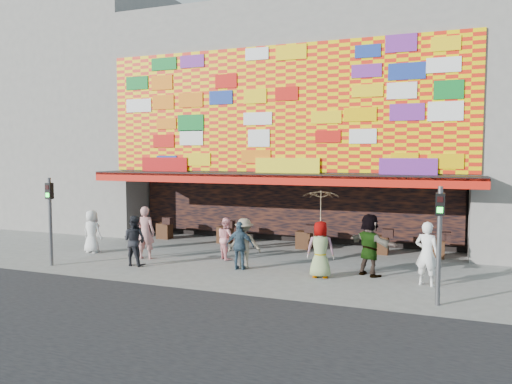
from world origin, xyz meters
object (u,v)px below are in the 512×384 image
(ped_f, at_px, (370,245))
(ped_a, at_px, (92,231))
(parasol, at_px, (321,206))
(signal_right, at_px, (439,232))
(signal_left, at_px, (50,211))
(ped_c, at_px, (134,241))
(ped_b, at_px, (145,233))
(ped_d, at_px, (244,243))
(ped_e, at_px, (240,246))
(ped_h, at_px, (427,254))
(ped_i, at_px, (226,238))
(ped_g, at_px, (320,249))

(ped_f, bearing_deg, ped_a, 33.59)
(ped_f, xyz_separation_m, parasol, (-1.37, -0.79, 1.23))
(signal_right, bearing_deg, ped_a, 169.58)
(ped_f, bearing_deg, signal_left, 46.18)
(ped_c, xyz_separation_m, ped_f, (7.69, 1.44, 0.12))
(ped_b, xyz_separation_m, ped_d, (3.92, -0.09, -0.12))
(ped_b, bearing_deg, ped_e, 161.14)
(ped_a, distance_m, ped_f, 10.52)
(signal_right, relative_size, ped_d, 1.80)
(ped_e, bearing_deg, ped_c, 3.90)
(ped_a, bearing_deg, signal_left, 97.20)
(ped_f, bearing_deg, ped_d, 39.46)
(ped_h, height_order, parasol, parasol)
(ped_d, distance_m, parasol, 3.01)
(ped_c, xyz_separation_m, ped_e, (3.60, 0.75, -0.06))
(ped_f, xyz_separation_m, ped_i, (-5.19, 0.62, -0.22))
(ped_a, relative_size, ped_e, 1.04)
(ped_c, distance_m, ped_f, 7.83)
(ped_d, relative_size, ped_e, 1.05)
(ped_b, height_order, ped_h, ped_b)
(ped_e, xyz_separation_m, ped_i, (-1.10, 1.32, -0.04))
(ped_a, relative_size, ped_h, 0.88)
(ped_d, bearing_deg, ped_e, 57.60)
(parasol, bearing_deg, ped_h, 3.59)
(ped_a, distance_m, ped_c, 3.10)
(ped_a, bearing_deg, ped_f, -176.47)
(ped_a, bearing_deg, ped_h, -179.39)
(parasol, bearing_deg, ped_d, 173.41)
(ped_c, height_order, ped_f, ped_f)
(ped_e, distance_m, parasol, 3.07)
(signal_left, relative_size, ped_d, 1.80)
(signal_left, relative_size, parasol, 1.53)
(ped_e, distance_m, ped_g, 2.73)
(signal_right, distance_m, parasol, 3.85)
(ped_a, xyz_separation_m, ped_h, (12.23, -0.42, 0.11))
(ped_c, bearing_deg, signal_right, 175.65)
(parasol, bearing_deg, ped_b, 176.58)
(ped_c, bearing_deg, ped_b, -73.90)
(ped_e, xyz_separation_m, ped_h, (5.81, 0.10, 0.14))
(signal_right, distance_m, ped_d, 6.50)
(ped_d, relative_size, ped_f, 0.86)
(signal_left, height_order, ped_f, signal_left)
(signal_left, distance_m, ped_c, 3.01)
(ped_b, relative_size, ped_g, 1.10)
(ped_e, bearing_deg, ped_f, -178.17)
(ped_a, xyz_separation_m, ped_d, (6.48, -0.31, 0.01))
(ped_h, bearing_deg, ped_c, 22.77)
(ped_h, relative_size, parasol, 0.95)
(signal_left, distance_m, ped_b, 3.29)
(ped_a, height_order, ped_g, ped_g)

